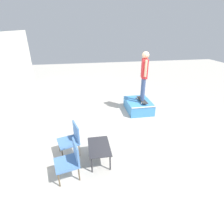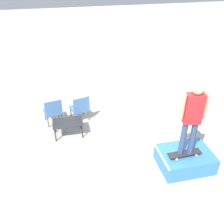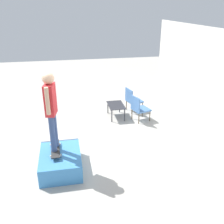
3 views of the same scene
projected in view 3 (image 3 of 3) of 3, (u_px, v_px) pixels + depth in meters
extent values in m
plane|color=#B7B2A8|center=(80.00, 145.00, 7.09)|extent=(24.00, 24.00, 0.00)
cube|color=#3D84C6|center=(61.00, 161.00, 5.98)|extent=(1.28, 0.96, 0.44)
cylinder|color=#B7B7BC|center=(60.00, 140.00, 6.47)|extent=(0.05, 0.96, 0.05)
cube|color=#2D2D2D|center=(55.00, 149.00, 5.94)|extent=(0.83, 0.23, 0.02)
cylinder|color=white|center=(61.00, 155.00, 5.75)|extent=(0.06, 0.03, 0.05)
cylinder|color=white|center=(51.00, 156.00, 5.70)|extent=(0.06, 0.03, 0.05)
cylinder|color=white|center=(60.00, 144.00, 6.20)|extent=(0.06, 0.03, 0.05)
cylinder|color=white|center=(51.00, 145.00, 6.16)|extent=(0.06, 0.03, 0.05)
cylinder|color=#384C7A|center=(55.00, 130.00, 5.86)|extent=(0.13, 0.13, 0.89)
cylinder|color=#384C7A|center=(53.00, 134.00, 5.66)|extent=(0.13, 0.13, 0.89)
cube|color=red|center=(50.00, 100.00, 5.44)|extent=(0.41, 0.27, 0.70)
cylinder|color=#D8A884|center=(52.00, 94.00, 5.64)|extent=(0.09, 0.09, 0.60)
cylinder|color=#D8A884|center=(47.00, 101.00, 5.20)|extent=(0.09, 0.09, 0.60)
sphere|color=#D8A884|center=(48.00, 78.00, 5.25)|extent=(0.26, 0.26, 0.26)
cube|color=#2D2D33|center=(116.00, 105.00, 8.70)|extent=(0.86, 0.54, 0.02)
cylinder|color=#2D2D33|center=(108.00, 108.00, 9.10)|extent=(0.04, 0.04, 0.44)
cylinder|color=#2D2D33|center=(112.00, 116.00, 8.41)|extent=(0.04, 0.04, 0.44)
cylinder|color=#2D2D33|center=(120.00, 107.00, 9.17)|extent=(0.04, 0.04, 0.44)
cylinder|color=#2D2D33|center=(125.00, 115.00, 8.48)|extent=(0.04, 0.04, 0.44)
cylinder|color=brown|center=(142.00, 107.00, 9.21)|extent=(0.03, 0.03, 0.37)
cylinder|color=brown|center=(137.00, 103.00, 9.58)|extent=(0.03, 0.03, 0.37)
cylinder|color=brown|center=(132.00, 109.00, 9.05)|extent=(0.03, 0.03, 0.37)
cylinder|color=brown|center=(126.00, 105.00, 9.42)|extent=(0.03, 0.03, 0.37)
cube|color=#4C7AB7|center=(134.00, 101.00, 9.23)|extent=(0.62, 0.62, 0.05)
cube|color=#4C7AB7|center=(129.00, 95.00, 9.04)|extent=(0.52, 0.15, 0.46)
cylinder|color=brown|center=(150.00, 116.00, 8.48)|extent=(0.03, 0.03, 0.37)
cylinder|color=brown|center=(143.00, 112.00, 8.84)|extent=(0.03, 0.03, 0.37)
cylinder|color=brown|center=(139.00, 119.00, 8.30)|extent=(0.03, 0.03, 0.37)
cylinder|color=brown|center=(132.00, 114.00, 8.66)|extent=(0.03, 0.03, 0.37)
cube|color=#4C7AB7|center=(141.00, 109.00, 8.48)|extent=(0.64, 0.64, 0.05)
cube|color=#4C7AB7|center=(135.00, 103.00, 8.28)|extent=(0.51, 0.18, 0.46)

